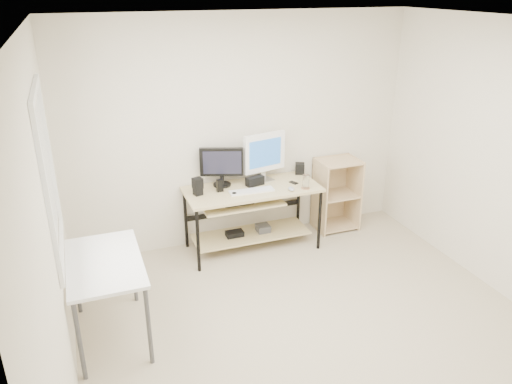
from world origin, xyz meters
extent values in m
cube|color=#BCAD91|center=(0.00, 0.00, -0.01)|extent=(4.00, 4.00, 0.01)
cube|color=white|center=(0.00, 0.00, 2.60)|extent=(4.00, 4.00, 0.01)
cube|color=silver|center=(0.00, 2.00, 1.30)|extent=(4.00, 0.01, 2.60)
cube|color=silver|center=(-2.00, 0.00, 1.30)|extent=(0.01, 4.00, 2.60)
cube|color=white|center=(-1.98, 0.60, 1.55)|extent=(0.01, 1.00, 1.20)
cube|color=#D3C086|center=(0.00, 1.66, 0.73)|extent=(1.50, 0.65, 0.03)
cube|color=#D3C086|center=(-0.15, 1.60, 0.62)|extent=(0.90, 0.49, 0.02)
cube|color=#D3C086|center=(0.00, 1.71, 0.15)|extent=(1.35, 0.46, 0.02)
cube|color=black|center=(-0.20, 1.60, 0.64)|extent=(0.33, 0.22, 0.01)
cylinder|color=black|center=(0.05, 1.55, 0.64)|extent=(0.14, 0.01, 0.01)
cube|color=#434346|center=(0.15, 1.71, 0.20)|extent=(0.15, 0.15, 0.08)
cube|color=black|center=(-0.20, 1.71, 0.19)|extent=(0.20, 0.12, 0.06)
cylinder|color=black|center=(-0.71, 1.37, 0.36)|extent=(0.04, 0.04, 0.72)
cylinder|color=black|center=(-0.71, 1.94, 0.36)|extent=(0.04, 0.04, 0.72)
cylinder|color=black|center=(0.71, 1.37, 0.36)|extent=(0.04, 0.04, 0.72)
cylinder|color=black|center=(0.71, 1.94, 0.36)|extent=(0.04, 0.04, 0.72)
cube|color=white|center=(-1.68, 0.60, 0.73)|extent=(0.60, 1.00, 0.03)
cylinder|color=#434346|center=(-1.94, 0.14, 0.36)|extent=(0.04, 0.04, 0.72)
cylinder|color=#434346|center=(-1.94, 1.06, 0.36)|extent=(0.04, 0.04, 0.72)
cylinder|color=#434346|center=(-1.42, 0.14, 0.36)|extent=(0.04, 0.04, 0.72)
cylinder|color=#434346|center=(-1.42, 1.06, 0.36)|extent=(0.04, 0.04, 0.72)
cube|color=#D7B886|center=(0.91, 1.78, 0.45)|extent=(0.02, 0.40, 0.90)
cube|color=#D7B886|center=(1.39, 1.78, 0.45)|extent=(0.02, 0.40, 0.90)
cube|color=#D7B886|center=(1.15, 1.97, 0.45)|extent=(0.50, 0.02, 0.90)
cube|color=#D7B886|center=(1.15, 1.78, 0.04)|extent=(0.46, 0.38, 0.02)
cube|color=#D7B886|center=(1.15, 1.78, 0.45)|extent=(0.46, 0.38, 0.02)
cube|color=#D7B886|center=(1.15, 1.78, 0.88)|extent=(0.46, 0.38, 0.02)
cylinder|color=black|center=(-0.29, 1.85, 0.76)|extent=(0.20, 0.20, 0.02)
cylinder|color=black|center=(-0.29, 1.85, 0.82)|extent=(0.04, 0.04, 0.10)
cube|color=black|center=(-0.29, 1.85, 1.03)|extent=(0.47, 0.20, 0.32)
cube|color=black|center=(-0.29, 1.82, 1.03)|extent=(0.39, 0.14, 0.26)
cube|color=silver|center=(0.21, 1.82, 0.76)|extent=(0.19, 0.17, 0.02)
cylinder|color=silver|center=(0.21, 1.82, 0.82)|extent=(0.05, 0.05, 0.10)
cube|color=white|center=(0.21, 1.82, 1.09)|extent=(0.52, 0.16, 0.44)
cube|color=#2861B0|center=(0.21, 1.80, 1.09)|extent=(0.44, 0.10, 0.35)
cube|color=white|center=(-0.04, 1.56, 0.76)|extent=(0.50, 0.16, 0.02)
ellipsoid|color=#B4B4B9|center=(0.38, 1.44, 0.77)|extent=(0.08, 0.11, 0.04)
cube|color=black|center=(0.06, 1.72, 0.80)|extent=(0.22, 0.14, 0.10)
cube|color=black|center=(-0.61, 1.68, 0.79)|extent=(0.11, 0.11, 0.08)
cube|color=black|center=(-0.61, 1.68, 0.88)|extent=(0.12, 0.12, 0.11)
cube|color=black|center=(0.69, 1.88, 0.81)|extent=(0.14, 0.14, 0.13)
cube|color=black|center=(-0.36, 1.68, 0.82)|extent=(0.07, 0.05, 0.14)
cylinder|color=black|center=(-0.25, 1.55, 0.76)|extent=(0.05, 0.05, 0.02)
cube|color=black|center=(0.49, 1.63, 0.75)|extent=(0.09, 0.12, 0.01)
cylinder|color=#AB754D|center=(0.55, 1.44, 0.75)|extent=(0.12, 0.12, 0.01)
cylinder|color=white|center=(0.55, 1.44, 0.83)|extent=(0.10, 0.10, 0.15)
camera|label=1|loc=(-1.74, -3.16, 2.86)|focal=35.00mm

